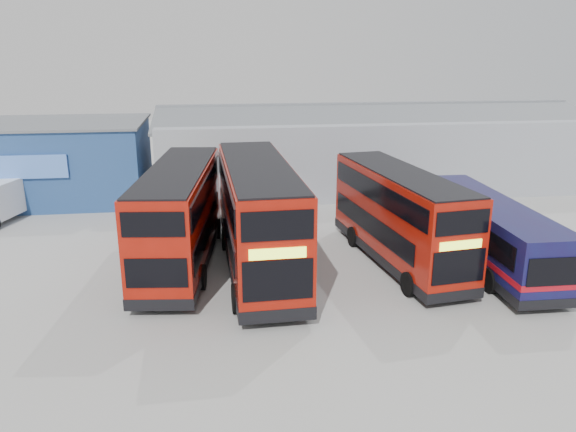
{
  "coord_description": "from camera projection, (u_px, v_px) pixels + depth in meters",
  "views": [
    {
      "loc": [
        -3.44,
        -20.27,
        9.8
      ],
      "look_at": [
        -0.03,
        4.92,
        2.1
      ],
      "focal_mm": 35.0,
      "sensor_mm": 36.0,
      "label": 1
    }
  ],
  "objects": [
    {
      "name": "double_decker_centre",
      "position": [
        258.0,
        219.0,
        24.89
      ],
      "size": [
        3.27,
        11.82,
        4.96
      ],
      "rotation": [
        0.0,
        0.0,
        0.03
      ],
      "color": "#991308",
      "rests_on": "ground"
    },
    {
      "name": "single_decker_blue",
      "position": [
        486.0,
        233.0,
        26.0
      ],
      "size": [
        2.88,
        11.19,
        3.02
      ],
      "rotation": [
        0.0,
        0.0,
        3.12
      ],
      "color": "#0E1240",
      "rests_on": "ground"
    },
    {
      "name": "double_decker_left",
      "position": [
        180.0,
        218.0,
        25.57
      ],
      "size": [
        3.84,
        11.16,
        4.63
      ],
      "rotation": [
        0.0,
        0.0,
        3.03
      ],
      "color": "#991308",
      "rests_on": "ground"
    },
    {
      "name": "ground_plane",
      "position": [
        305.0,
        301.0,
        22.5
      ],
      "size": [
        120.0,
        120.0,
        0.0
      ],
      "primitive_type": "plane",
      "color": "gray",
      "rests_on": "ground"
    },
    {
      "name": "maintenance_shed",
      "position": [
        368.0,
        147.0,
        41.74
      ],
      "size": [
        30.5,
        12.0,
        5.89
      ],
      "color": "#91959E",
      "rests_on": "ground"
    },
    {
      "name": "double_decker_right",
      "position": [
        399.0,
        218.0,
        25.97
      ],
      "size": [
        3.81,
        10.58,
        4.38
      ],
      "rotation": [
        0.0,
        0.0,
        0.13
      ],
      "color": "#991308",
      "rests_on": "ground"
    },
    {
      "name": "office_block",
      "position": [
        52.0,
        160.0,
        37.02
      ],
      "size": [
        12.3,
        8.32,
        5.12
      ],
      "color": "navy",
      "rests_on": "ground"
    }
  ]
}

